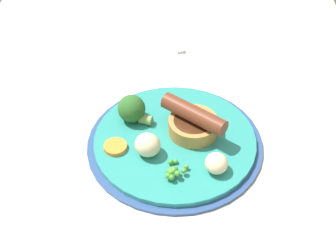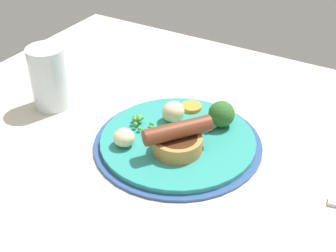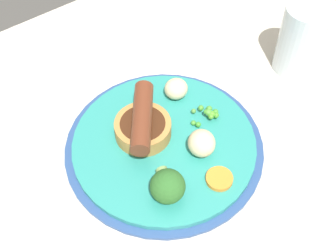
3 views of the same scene
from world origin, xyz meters
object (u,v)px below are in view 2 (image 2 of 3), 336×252
(potato_chunk_0, at_px, (124,138))
(pea_pile, at_px, (140,120))
(sausage_pudding, at_px, (178,139))
(carrot_slice_1, at_px, (192,107))
(broccoli_floret_near, at_px, (219,114))
(potato_chunk_1, at_px, (173,112))
(dinner_plate, at_px, (178,142))
(drinking_glass, at_px, (49,78))

(potato_chunk_0, bearing_deg, pea_pile, 99.73)
(sausage_pudding, distance_m, carrot_slice_1, 0.13)
(broccoli_floret_near, distance_m, potato_chunk_1, 0.08)
(dinner_plate, height_order, potato_chunk_0, potato_chunk_0)
(sausage_pudding, relative_size, potato_chunk_0, 2.96)
(pea_pile, xyz_separation_m, drinking_glass, (-0.20, -0.01, 0.04))
(dinner_plate, distance_m, potato_chunk_1, 0.06)
(dinner_plate, bearing_deg, potato_chunk_1, 128.31)
(pea_pile, xyz_separation_m, broccoli_floret_near, (0.12, 0.07, 0.01))
(drinking_glass, bearing_deg, potato_chunk_0, -14.28)
(broccoli_floret_near, height_order, drinking_glass, drinking_glass)
(pea_pile, height_order, drinking_glass, drinking_glass)
(sausage_pudding, relative_size, drinking_glass, 0.89)
(dinner_plate, distance_m, pea_pile, 0.08)
(broccoli_floret_near, relative_size, potato_chunk_0, 1.63)
(drinking_glass, bearing_deg, pea_pile, 3.34)
(sausage_pudding, distance_m, potato_chunk_1, 0.09)
(pea_pile, relative_size, potato_chunk_1, 1.09)
(broccoli_floret_near, height_order, potato_chunk_1, broccoli_floret_near)
(potato_chunk_0, distance_m, potato_chunk_1, 0.11)
(potato_chunk_1, bearing_deg, dinner_plate, -51.69)
(potato_chunk_0, height_order, drinking_glass, drinking_glass)
(dinner_plate, height_order, broccoli_floret_near, broccoli_floret_near)
(pea_pile, distance_m, potato_chunk_1, 0.06)
(potato_chunk_1, height_order, carrot_slice_1, potato_chunk_1)
(sausage_pudding, bearing_deg, carrot_slice_1, 54.55)
(pea_pile, height_order, carrot_slice_1, pea_pile)
(potato_chunk_1, bearing_deg, drinking_glass, -167.54)
(dinner_plate, relative_size, potato_chunk_1, 7.02)
(carrot_slice_1, relative_size, drinking_glass, 0.31)
(sausage_pudding, bearing_deg, broccoli_floret_near, 22.07)
(dinner_plate, bearing_deg, potato_chunk_0, -137.02)
(potato_chunk_1, bearing_deg, carrot_slice_1, 79.41)
(sausage_pudding, height_order, pea_pile, sausage_pudding)
(sausage_pudding, bearing_deg, dinner_plate, 65.09)
(broccoli_floret_near, bearing_deg, drinking_glass, 121.93)
(carrot_slice_1, bearing_deg, broccoli_floret_near, -19.13)
(sausage_pudding, height_order, potato_chunk_1, sausage_pudding)
(broccoli_floret_near, bearing_deg, potato_chunk_0, 158.07)
(dinner_plate, distance_m, sausage_pudding, 0.05)
(potato_chunk_0, bearing_deg, potato_chunk_1, 72.31)
(pea_pile, bearing_deg, broccoli_floret_near, 30.32)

